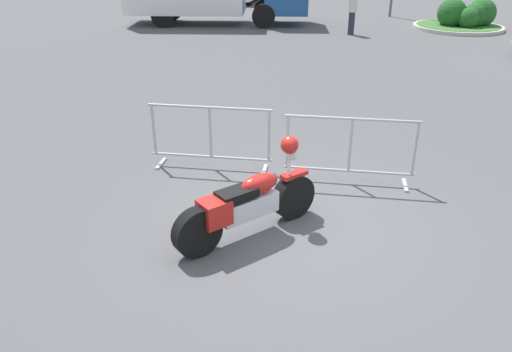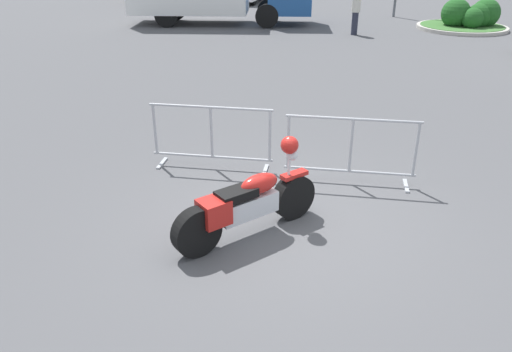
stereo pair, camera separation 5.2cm
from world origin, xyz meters
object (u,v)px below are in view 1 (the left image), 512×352
Objects in this scene: motorcycle at (248,203)px; crowd_barrier_near at (211,137)px; pedestrian at (352,10)px; crowd_barrier_far at (350,150)px.

motorcycle reaches higher than crowd_barrier_near.
pedestrian is at bearing 38.45° from motorcycle.
crowd_barrier_near and crowd_barrier_far have the same top height.
pedestrian is (-0.94, 13.13, 0.37)m from crowd_barrier_far.
motorcycle is 0.88× the size of crowd_barrier_far.
motorcycle is 1.04× the size of pedestrian.
crowd_barrier_far is (1.12, 1.84, 0.09)m from motorcycle.
motorcycle is 2.15m from crowd_barrier_far.
crowd_barrier_near is at bearing 180.00° from crowd_barrier_far.
crowd_barrier_near is (-1.12, 1.84, 0.09)m from motorcycle.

